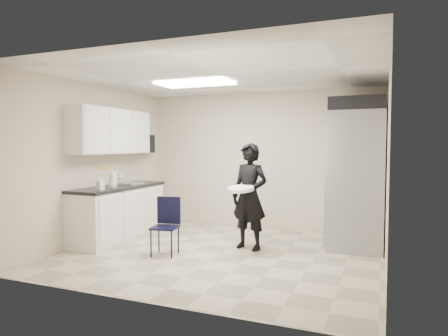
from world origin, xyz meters
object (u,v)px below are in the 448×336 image
at_px(lower_counter, 119,214).
at_px(folding_chair, 165,227).
at_px(man_tuxedo, 250,196).
at_px(commercial_fridge, 358,179).

xyz_separation_m(lower_counter, folding_chair, (1.24, -0.59, -0.03)).
bearing_deg(lower_counter, folding_chair, -25.58).
bearing_deg(lower_counter, man_tuxedo, 5.02).
bearing_deg(folding_chair, lower_counter, 144.53).
bearing_deg(commercial_fridge, lower_counter, -164.12).
xyz_separation_m(lower_counter, commercial_fridge, (3.78, 1.07, 0.62)).
bearing_deg(man_tuxedo, commercial_fridge, 44.12).
distance_m(folding_chair, man_tuxedo, 1.36).
height_order(lower_counter, folding_chair, lower_counter).
relative_size(commercial_fridge, folding_chair, 2.59).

